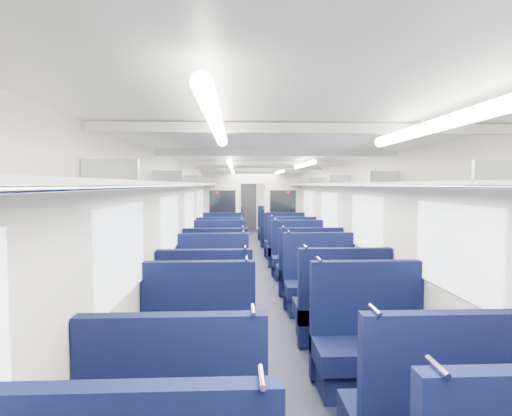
{
  "coord_description": "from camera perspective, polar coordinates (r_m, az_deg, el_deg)",
  "views": [
    {
      "loc": [
        -0.45,
        -8.48,
        1.96
      ],
      "look_at": [
        0.09,
        2.97,
        1.29
      ],
      "focal_mm": 28.11,
      "sensor_mm": 36.0,
      "label": 1
    }
  ],
  "objects": [
    {
      "name": "wall_left",
      "position": [
        8.57,
        -9.05,
        -1.96
      ],
      "size": [
        0.02,
        18.0,
        2.35
      ],
      "primitive_type": "cube",
      "color": "beige",
      "rests_on": "floor"
    },
    {
      "name": "seat_22",
      "position": [
        13.82,
        -4.25,
        -3.22
      ],
      "size": [
        1.12,
        0.62,
        1.24
      ],
      "color": "#0B1035",
      "rests_on": "floor"
    },
    {
      "name": "seat_18",
      "position": [
        10.7,
        -4.71,
        -5.15
      ],
      "size": [
        1.12,
        0.62,
        1.24
      ],
      "color": "#0B1035",
      "rests_on": "floor"
    },
    {
      "name": "seat_15",
      "position": [
        8.51,
        6.06,
        -7.37
      ],
      "size": [
        1.12,
        0.62,
        1.24
      ],
      "color": "#0B1035",
      "rests_on": "floor"
    },
    {
      "name": "seat_8",
      "position": [
        5.06,
        -7.12,
        -14.89
      ],
      "size": [
        1.12,
        0.62,
        1.24
      ],
      "color": "#0B1035",
      "rests_on": "floor"
    },
    {
      "name": "seat_9",
      "position": [
        5.23,
        11.98,
        -14.32
      ],
      "size": [
        1.12,
        0.62,
        1.24
      ],
      "color": "#0B1035",
      "rests_on": "floor"
    },
    {
      "name": "luggage_rack_right",
      "position": [
        8.64,
        8.42,
        3.38
      ],
      "size": [
        0.36,
        17.4,
        0.18
      ],
      "color": "#B2B5BA",
      "rests_on": "wall_right"
    },
    {
      "name": "bulkhead",
      "position": [
        11.64,
        -0.47,
        -0.25
      ],
      "size": [
        2.8,
        0.1,
        2.35
      ],
      "color": "beige",
      "rests_on": "floor"
    },
    {
      "name": "seat_7",
      "position": [
        4.23,
        15.98,
        -18.72
      ],
      "size": [
        1.12,
        0.62,
        1.24
      ],
      "color": "#0B1035",
      "rests_on": "floor"
    },
    {
      "name": "dado_right",
      "position": [
        8.83,
        9.43,
        -7.22
      ],
      "size": [
        0.03,
        17.9,
        0.7
      ],
      "primitive_type": "cube",
      "color": "black",
      "rests_on": "floor"
    },
    {
      "name": "floor",
      "position": [
        8.72,
        0.34,
        -9.66
      ],
      "size": [
        2.8,
        18.0,
        0.01
      ],
      "primitive_type": "cube",
      "color": "black",
      "rests_on": "ground"
    },
    {
      "name": "seat_23",
      "position": [
        13.98,
        2.59,
        -3.14
      ],
      "size": [
        1.12,
        0.62,
        1.24
      ],
      "color": "#0B1035",
      "rests_on": "floor"
    },
    {
      "name": "seat_10",
      "position": [
        6.25,
        -6.22,
        -11.32
      ],
      "size": [
        1.12,
        0.62,
        1.24
      ],
      "color": "#0B1035",
      "rests_on": "floor"
    },
    {
      "name": "dado_left",
      "position": [
        8.69,
        -8.9,
        -7.39
      ],
      "size": [
        0.03,
        17.9,
        0.7
      ],
      "primitive_type": "cube",
      "color": "black",
      "rests_on": "floor"
    },
    {
      "name": "ceiling",
      "position": [
        8.5,
        0.35,
        5.96
      ],
      "size": [
        2.8,
        18.0,
        0.01
      ],
      "primitive_type": "cube",
      "color": "silver",
      "rests_on": "wall_left"
    },
    {
      "name": "seat_17",
      "position": [
        9.66,
        4.99,
        -6.08
      ],
      "size": [
        1.12,
        0.62,
        1.24
      ],
      "color": "#0B1035",
      "rests_on": "floor"
    },
    {
      "name": "seat_20",
      "position": [
        12.66,
        -4.4,
        -3.83
      ],
      "size": [
        1.12,
        0.62,
        1.24
      ],
      "color": "#0B1035",
      "rests_on": "floor"
    },
    {
      "name": "seat_19",
      "position": [
        10.76,
        4.19,
        -5.1
      ],
      "size": [
        1.12,
        0.62,
        1.24
      ],
      "color": "#0B1035",
      "rests_on": "floor"
    },
    {
      "name": "seat_6",
      "position": [
        4.1,
        -8.29,
        -19.36
      ],
      "size": [
        1.12,
        0.62,
        1.24
      ],
      "color": "#0B1035",
      "rests_on": "floor"
    },
    {
      "name": "seat_12",
      "position": [
        7.25,
        -5.71,
        -9.26
      ],
      "size": [
        1.12,
        0.62,
        1.24
      ],
      "color": "#0B1035",
      "rests_on": "floor"
    },
    {
      "name": "end_door",
      "position": [
        17.46,
        -1.2,
        0.19
      ],
      "size": [
        0.75,
        0.06,
        2.0
      ],
      "primitive_type": "cube",
      "color": "black",
      "rests_on": "floor"
    },
    {
      "name": "seat_16",
      "position": [
        9.5,
        -4.97,
        -6.24
      ],
      "size": [
        1.12,
        0.62,
        1.24
      ],
      "color": "#0B1035",
      "rests_on": "floor"
    },
    {
      "name": "luggage_rack_left",
      "position": [
        8.52,
        -7.85,
        3.39
      ],
      "size": [
        0.36,
        17.4,
        0.18
      ],
      "color": "#B2B5BA",
      "rests_on": "wall_left"
    },
    {
      "name": "seat_13",
      "position": [
        7.33,
        7.52,
        -9.12
      ],
      "size": [
        1.12,
        0.62,
        1.24
      ],
      "color": "#0B1035",
      "rests_on": "floor"
    },
    {
      "name": "wall_far",
      "position": [
        17.51,
        -1.21,
        0.77
      ],
      "size": [
        2.8,
        0.02,
        2.35
      ],
      "primitive_type": "cube",
      "color": "beige",
      "rests_on": "floor"
    },
    {
      "name": "ceiling_fittings",
      "position": [
        8.24,
        0.44,
        5.62
      ],
      "size": [
        2.7,
        16.06,
        0.11
      ],
      "color": "beige",
      "rests_on": "ceiling"
    },
    {
      "name": "windows",
      "position": [
        8.06,
        0.51,
        -0.51
      ],
      "size": [
        2.78,
        15.6,
        0.75
      ],
      "color": "white",
      "rests_on": "wall_left"
    },
    {
      "name": "wall_right",
      "position": [
        8.72,
        9.58,
        -1.88
      ],
      "size": [
        0.02,
        18.0,
        2.35
      ],
      "primitive_type": "cube",
      "color": "beige",
      "rests_on": "floor"
    },
    {
      "name": "seat_11",
      "position": [
        6.37,
        9.16,
        -11.07
      ],
      "size": [
        1.12,
        0.62,
        1.24
      ],
      "color": "#0B1035",
      "rests_on": "floor"
    },
    {
      "name": "seat_21",
      "position": [
        12.66,
        3.15,
        -3.83
      ],
      "size": [
        1.12,
        0.62,
        1.24
      ],
      "color": "#0B1035",
      "rests_on": "floor"
    },
    {
      "name": "seat_14",
      "position": [
        8.51,
        -5.25,
        -7.36
      ],
      "size": [
        1.12,
        0.62,
        1.24
      ],
      "color": "#0B1035",
      "rests_on": "floor"
    }
  ]
}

